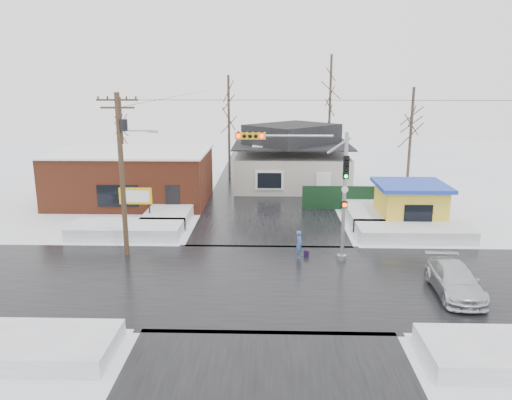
{
  "coord_description": "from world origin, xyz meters",
  "views": [
    {
      "loc": [
        0.04,
        -22.89,
        9.71
      ],
      "look_at": [
        -0.74,
        4.5,
        3.0
      ],
      "focal_mm": 35.0,
      "sensor_mm": 36.0,
      "label": 1
    }
  ],
  "objects_px": {
    "car": "(455,281)",
    "utility_pole": "(123,166)",
    "marquee_sign": "(136,197)",
    "kiosk": "(410,204)",
    "traffic_signal": "(315,179)",
    "pedestrian": "(299,244)"
  },
  "relations": [
    {
      "from": "marquee_sign",
      "to": "car",
      "type": "relative_size",
      "value": 0.56
    },
    {
      "from": "traffic_signal",
      "to": "marquee_sign",
      "type": "height_order",
      "value": "traffic_signal"
    },
    {
      "from": "kiosk",
      "to": "pedestrian",
      "type": "relative_size",
      "value": 2.99
    },
    {
      "from": "marquee_sign",
      "to": "utility_pole",
      "type": "bearing_deg",
      "value": -79.87
    },
    {
      "from": "kiosk",
      "to": "pedestrian",
      "type": "height_order",
      "value": "kiosk"
    },
    {
      "from": "car",
      "to": "utility_pole",
      "type": "bearing_deg",
      "value": 165.86
    },
    {
      "from": "utility_pole",
      "to": "car",
      "type": "bearing_deg",
      "value": -16.18
    },
    {
      "from": "utility_pole",
      "to": "car",
      "type": "distance_m",
      "value": 17.74
    },
    {
      "from": "traffic_signal",
      "to": "car",
      "type": "xyz_separation_m",
      "value": [
        6.13,
        -4.25,
        -3.87
      ]
    },
    {
      "from": "utility_pole",
      "to": "pedestrian",
      "type": "relative_size",
      "value": 5.86
    },
    {
      "from": "utility_pole",
      "to": "kiosk",
      "type": "height_order",
      "value": "utility_pole"
    },
    {
      "from": "marquee_sign",
      "to": "pedestrian",
      "type": "distance_m",
      "value": 12.39
    },
    {
      "from": "pedestrian",
      "to": "car",
      "type": "height_order",
      "value": "pedestrian"
    },
    {
      "from": "marquee_sign",
      "to": "kiosk",
      "type": "relative_size",
      "value": 0.55
    },
    {
      "from": "marquee_sign",
      "to": "kiosk",
      "type": "bearing_deg",
      "value": 1.55
    },
    {
      "from": "traffic_signal",
      "to": "utility_pole",
      "type": "bearing_deg",
      "value": 177.05
    },
    {
      "from": "pedestrian",
      "to": "traffic_signal",
      "type": "bearing_deg",
      "value": -115.39
    },
    {
      "from": "traffic_signal",
      "to": "utility_pole",
      "type": "distance_m",
      "value": 10.39
    },
    {
      "from": "traffic_signal",
      "to": "utility_pole",
      "type": "xyz_separation_m",
      "value": [
        -10.36,
        0.53,
        0.57
      ]
    },
    {
      "from": "marquee_sign",
      "to": "kiosk",
      "type": "distance_m",
      "value": 18.51
    },
    {
      "from": "traffic_signal",
      "to": "kiosk",
      "type": "bearing_deg",
      "value": 44.84
    },
    {
      "from": "utility_pole",
      "to": "kiosk",
      "type": "relative_size",
      "value": 1.96
    }
  ]
}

